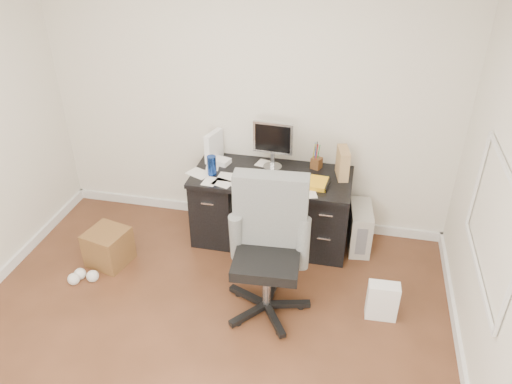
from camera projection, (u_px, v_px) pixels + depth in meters
ground at (190, 362)px, 3.76m from camera, size 4.00×4.00×0.00m
room_shell at (178, 168)px, 2.92m from camera, size 4.02×4.02×2.71m
desk at (271, 206)px, 4.88m from camera, size 1.50×0.70×0.75m
loose_papers at (250, 175)px, 4.69m from camera, size 1.10×0.60×0.00m
lcd_monitor at (273, 145)px, 4.70m from camera, size 0.39×0.24×0.48m
keyboard at (258, 176)px, 4.66m from camera, size 0.46×0.20×0.03m
computer_mouse at (303, 179)px, 4.58m from camera, size 0.07×0.07×0.06m
travel_mug at (212, 165)px, 4.66m from camera, size 0.10×0.10×0.19m
white_binder at (214, 146)px, 4.89m from camera, size 0.18×0.28×0.30m
magazine_file at (343, 163)px, 4.60m from camera, size 0.17×0.26×0.28m
pen_cup at (317, 156)px, 4.75m from camera, size 0.15×0.15×0.26m
yellow_book at (318, 183)px, 4.52m from camera, size 0.20×0.25×0.04m
paper_remote at (254, 187)px, 4.49m from camera, size 0.27×0.23×0.02m
office_chair at (267, 253)px, 3.93m from camera, size 0.72×0.72×1.20m
pc_tower at (360, 228)px, 4.87m from camera, size 0.24×0.46×0.45m
shopping_bag at (382, 301)px, 4.08m from camera, size 0.26×0.19×0.34m
wicker_basket at (108, 247)px, 4.69m from camera, size 0.42×0.42×0.35m
desk_printer at (288, 246)px, 4.85m from camera, size 0.35×0.31×0.18m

